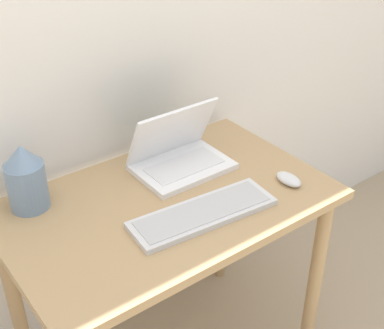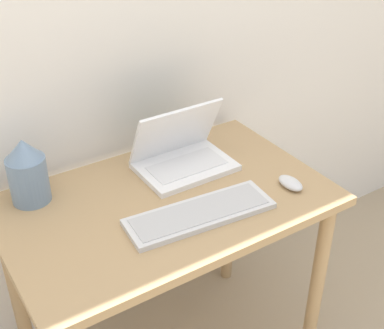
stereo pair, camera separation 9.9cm
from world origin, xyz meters
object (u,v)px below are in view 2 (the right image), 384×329
(laptop, at_px, (182,154))
(mouse, at_px, (290,183))
(keyboard, at_px, (200,213))
(vase, at_px, (27,171))

(laptop, distance_m, mouse, 0.38)
(laptop, bearing_deg, mouse, -52.50)
(mouse, bearing_deg, laptop, 127.50)
(keyboard, relative_size, vase, 2.18)
(laptop, relative_size, vase, 1.47)
(keyboard, height_order, vase, vase)
(vase, bearing_deg, laptop, -9.78)
(keyboard, bearing_deg, vase, 137.97)
(laptop, height_order, keyboard, laptop)
(keyboard, height_order, mouse, mouse)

